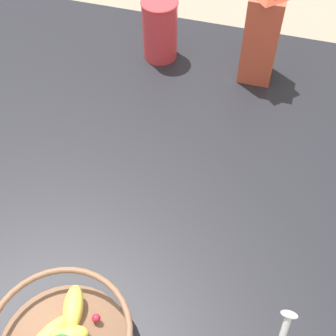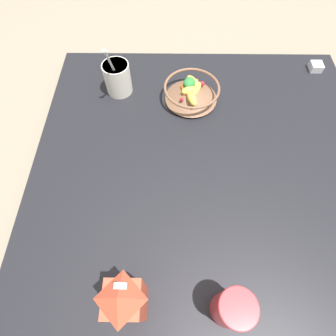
# 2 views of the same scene
# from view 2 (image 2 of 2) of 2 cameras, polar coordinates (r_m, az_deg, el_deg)

# --- Properties ---
(ground_plane) EXTENTS (6.00, 6.00, 0.00)m
(ground_plane) POSITION_cam_2_polar(r_m,az_deg,el_deg) (0.94, 7.94, -1.55)
(ground_plane) COLOR gray
(countertop) EXTENTS (1.19, 1.19, 0.05)m
(countertop) POSITION_cam_2_polar(r_m,az_deg,el_deg) (0.92, 8.12, -0.82)
(countertop) COLOR black
(countertop) RESTS_ON ground_plane
(fruit_bowl) EXTENTS (0.21, 0.21, 0.08)m
(fruit_bowl) POSITION_cam_2_polar(r_m,az_deg,el_deg) (1.05, 5.13, 16.18)
(fruit_bowl) COLOR brown
(fruit_bowl) RESTS_ON countertop
(milk_carton) EXTENTS (0.08, 0.08, 0.25)m
(milk_carton) POSITION_cam_2_polar(r_m,az_deg,el_deg) (0.65, -8.99, -26.72)
(milk_carton) COLOR #CC4C33
(milk_carton) RESTS_ON countertop
(yogurt_tub) EXTENTS (0.10, 0.15, 0.25)m
(yogurt_tub) POSITION_cam_2_polar(r_m,az_deg,el_deg) (1.08, -10.97, 18.91)
(yogurt_tub) COLOR silver
(yogurt_tub) RESTS_ON countertop
(drinking_cup) EXTENTS (0.09, 0.09, 0.15)m
(drinking_cup) POSITION_cam_2_polar(r_m,az_deg,el_deg) (0.71, 13.76, -27.61)
(drinking_cup) COLOR #DB383D
(drinking_cup) RESTS_ON countertop
(spice_jar) EXTENTS (0.05, 0.05, 0.03)m
(spice_jar) POSITION_cam_2_polar(r_m,az_deg,el_deg) (1.35, 29.48, 18.60)
(spice_jar) COLOR silver
(spice_jar) RESTS_ON countertop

